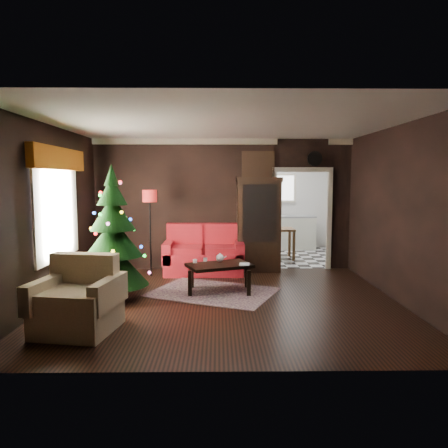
{
  "coord_description": "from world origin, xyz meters",
  "views": [
    {
      "loc": [
        -0.11,
        -6.61,
        1.94
      ],
      "look_at": [
        0.0,
        0.9,
        1.15
      ],
      "focal_mm": 33.96,
      "sensor_mm": 36.0,
      "label": 1
    }
  ],
  "objects_px": {
    "loveseat": "(204,249)",
    "wall_clock": "(315,159)",
    "teapot": "(220,258)",
    "armchair": "(77,296)",
    "christmas_tree": "(113,235)",
    "curio_cabinet": "(258,227)",
    "kitchen_table": "(279,243)",
    "coffee_table": "(219,278)",
    "floor_lamp": "(150,235)"
  },
  "relations": [
    {
      "from": "loveseat",
      "to": "teapot",
      "type": "height_order",
      "value": "loveseat"
    },
    {
      "from": "wall_clock",
      "to": "kitchen_table",
      "type": "height_order",
      "value": "wall_clock"
    },
    {
      "from": "loveseat",
      "to": "armchair",
      "type": "relative_size",
      "value": 1.74
    },
    {
      "from": "teapot",
      "to": "wall_clock",
      "type": "xyz_separation_m",
      "value": [
        2.02,
        1.68,
        1.81
      ]
    },
    {
      "from": "coffee_table",
      "to": "wall_clock",
      "type": "bearing_deg",
      "value": 42.74
    },
    {
      "from": "curio_cabinet",
      "to": "armchair",
      "type": "relative_size",
      "value": 1.95
    },
    {
      "from": "christmas_tree",
      "to": "coffee_table",
      "type": "height_order",
      "value": "christmas_tree"
    },
    {
      "from": "loveseat",
      "to": "coffee_table",
      "type": "distance_m",
      "value": 1.53
    },
    {
      "from": "teapot",
      "to": "wall_clock",
      "type": "relative_size",
      "value": 0.49
    },
    {
      "from": "loveseat",
      "to": "armchair",
      "type": "xyz_separation_m",
      "value": [
        -1.51,
        -3.37,
        -0.04
      ]
    },
    {
      "from": "coffee_table",
      "to": "floor_lamp",
      "type": "bearing_deg",
      "value": 137.74
    },
    {
      "from": "christmas_tree",
      "to": "kitchen_table",
      "type": "height_order",
      "value": "christmas_tree"
    },
    {
      "from": "christmas_tree",
      "to": "wall_clock",
      "type": "relative_size",
      "value": 6.67
    },
    {
      "from": "loveseat",
      "to": "christmas_tree",
      "type": "height_order",
      "value": "christmas_tree"
    },
    {
      "from": "floor_lamp",
      "to": "kitchen_table",
      "type": "bearing_deg",
      "value": 33.22
    },
    {
      "from": "curio_cabinet",
      "to": "armchair",
      "type": "bearing_deg",
      "value": -126.51
    },
    {
      "from": "armchair",
      "to": "coffee_table",
      "type": "xyz_separation_m",
      "value": [
        1.82,
        1.89,
        -0.21
      ]
    },
    {
      "from": "kitchen_table",
      "to": "curio_cabinet",
      "type": "bearing_deg",
      "value": -114.44
    },
    {
      "from": "coffee_table",
      "to": "teapot",
      "type": "bearing_deg",
      "value": 86.67
    },
    {
      "from": "wall_clock",
      "to": "coffee_table",
      "type": "bearing_deg",
      "value": -137.26
    },
    {
      "from": "loveseat",
      "to": "wall_clock",
      "type": "height_order",
      "value": "wall_clock"
    },
    {
      "from": "loveseat",
      "to": "teapot",
      "type": "distance_m",
      "value": 1.32
    },
    {
      "from": "loveseat",
      "to": "curio_cabinet",
      "type": "bearing_deg",
      "value": 10.83
    },
    {
      "from": "armchair",
      "to": "kitchen_table",
      "type": "xyz_separation_m",
      "value": [
        3.31,
        5.02,
        -0.09
      ]
    },
    {
      "from": "curio_cabinet",
      "to": "floor_lamp",
      "type": "relative_size",
      "value": 1.05
    },
    {
      "from": "floor_lamp",
      "to": "teapot",
      "type": "bearing_deg",
      "value": -37.17
    },
    {
      "from": "kitchen_table",
      "to": "coffee_table",
      "type": "bearing_deg",
      "value": -115.38
    },
    {
      "from": "loveseat",
      "to": "wall_clock",
      "type": "relative_size",
      "value": 5.31
    },
    {
      "from": "coffee_table",
      "to": "kitchen_table",
      "type": "distance_m",
      "value": 3.47
    },
    {
      "from": "teapot",
      "to": "armchair",
      "type": "bearing_deg",
      "value": -131.29
    },
    {
      "from": "loveseat",
      "to": "armchair",
      "type": "bearing_deg",
      "value": -114.09
    },
    {
      "from": "wall_clock",
      "to": "teapot",
      "type": "bearing_deg",
      "value": -140.27
    },
    {
      "from": "armchair",
      "to": "teapot",
      "type": "xyz_separation_m",
      "value": [
        1.83,
        2.09,
        0.11
      ]
    },
    {
      "from": "curio_cabinet",
      "to": "kitchen_table",
      "type": "height_order",
      "value": "curio_cabinet"
    },
    {
      "from": "loveseat",
      "to": "floor_lamp",
      "type": "bearing_deg",
      "value": -168.0
    },
    {
      "from": "christmas_tree",
      "to": "teapot",
      "type": "xyz_separation_m",
      "value": [
        1.74,
        0.53,
        -0.48
      ]
    },
    {
      "from": "curio_cabinet",
      "to": "coffee_table",
      "type": "relative_size",
      "value": 1.78
    },
    {
      "from": "armchair",
      "to": "kitchen_table",
      "type": "bearing_deg",
      "value": 66.48
    },
    {
      "from": "loveseat",
      "to": "floor_lamp",
      "type": "relative_size",
      "value": 0.94
    },
    {
      "from": "loveseat",
      "to": "wall_clock",
      "type": "xyz_separation_m",
      "value": [
        2.35,
        0.4,
        1.88
      ]
    },
    {
      "from": "coffee_table",
      "to": "kitchen_table",
      "type": "height_order",
      "value": "kitchen_table"
    },
    {
      "from": "floor_lamp",
      "to": "kitchen_table",
      "type": "distance_m",
      "value": 3.45
    },
    {
      "from": "armchair",
      "to": "wall_clock",
      "type": "height_order",
      "value": "wall_clock"
    },
    {
      "from": "coffee_table",
      "to": "wall_clock",
      "type": "height_order",
      "value": "wall_clock"
    },
    {
      "from": "loveseat",
      "to": "coffee_table",
      "type": "height_order",
      "value": "loveseat"
    },
    {
      "from": "curio_cabinet",
      "to": "teapot",
      "type": "bearing_deg",
      "value": -118.73
    },
    {
      "from": "christmas_tree",
      "to": "wall_clock",
      "type": "bearing_deg",
      "value": 30.4
    },
    {
      "from": "loveseat",
      "to": "floor_lamp",
      "type": "xyz_separation_m",
      "value": [
        -1.06,
        -0.23,
        0.33
      ]
    },
    {
      "from": "floor_lamp",
      "to": "armchair",
      "type": "distance_m",
      "value": 3.19
    },
    {
      "from": "christmas_tree",
      "to": "coffee_table",
      "type": "distance_m",
      "value": 1.93
    }
  ]
}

